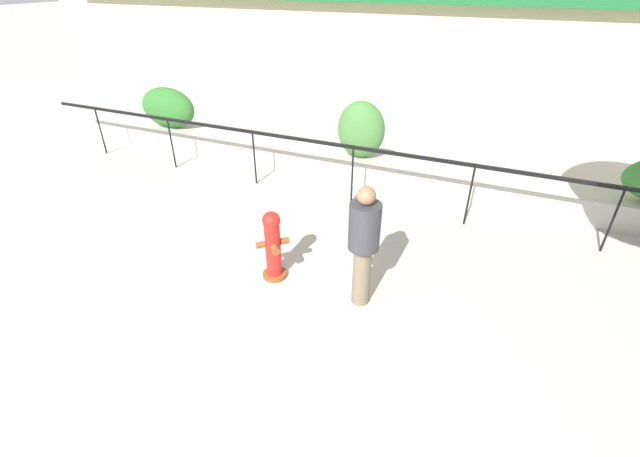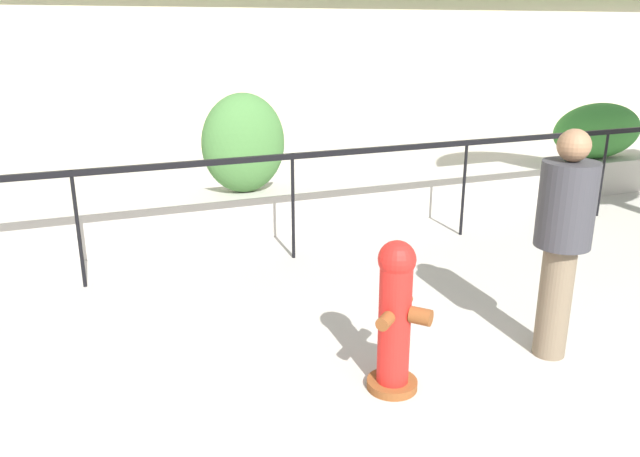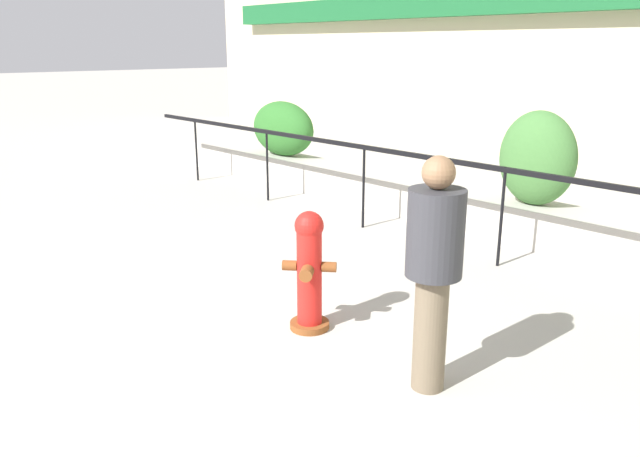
{
  "view_description": "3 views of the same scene",
  "coord_description": "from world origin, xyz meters",
  "px_view_note": "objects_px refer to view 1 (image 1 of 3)",
  "views": [
    {
      "loc": [
        2.41,
        -2.16,
        3.9
      ],
      "look_at": [
        0.29,
        2.72,
        0.67
      ],
      "focal_mm": 24.0,
      "sensor_mm": 36.0,
      "label": 1
    },
    {
      "loc": [
        -2.1,
        -1.12,
        2.39
      ],
      "look_at": [
        -0.14,
        3.77,
        0.69
      ],
      "focal_mm": 35.0,
      "sensor_mm": 36.0,
      "label": 2
    },
    {
      "loc": [
        3.61,
        -1.17,
        2.43
      ],
      "look_at": [
        -0.5,
        2.59,
        0.8
      ],
      "focal_mm": 35.0,
      "sensor_mm": 36.0,
      "label": 3
    }
  ],
  "objects_px": {
    "fire_hydrant": "(273,245)",
    "pedestrian": "(364,240)",
    "hedge_bush_0": "(168,108)",
    "hedge_bush_1": "(361,130)"
  },
  "relations": [
    {
      "from": "hedge_bush_0",
      "to": "pedestrian",
      "type": "height_order",
      "value": "pedestrian"
    },
    {
      "from": "hedge_bush_1",
      "to": "pedestrian",
      "type": "relative_size",
      "value": 0.68
    },
    {
      "from": "hedge_bush_1",
      "to": "pedestrian",
      "type": "height_order",
      "value": "pedestrian"
    },
    {
      "from": "hedge_bush_0",
      "to": "hedge_bush_1",
      "type": "bearing_deg",
      "value": 0.0
    },
    {
      "from": "hedge_bush_0",
      "to": "pedestrian",
      "type": "distance_m",
      "value": 7.4
    },
    {
      "from": "hedge_bush_0",
      "to": "pedestrian",
      "type": "relative_size",
      "value": 0.87
    },
    {
      "from": "hedge_bush_1",
      "to": "hedge_bush_0",
      "type": "bearing_deg",
      "value": 180.0
    },
    {
      "from": "hedge_bush_1",
      "to": "fire_hydrant",
      "type": "bearing_deg",
      "value": -89.95
    },
    {
      "from": "fire_hydrant",
      "to": "pedestrian",
      "type": "distance_m",
      "value": 1.41
    },
    {
      "from": "hedge_bush_0",
      "to": "fire_hydrant",
      "type": "height_order",
      "value": "hedge_bush_0"
    }
  ]
}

